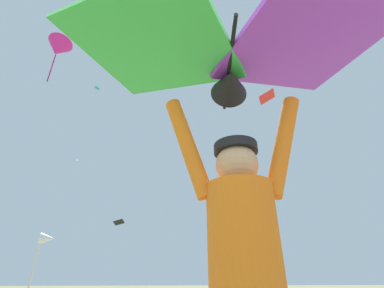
{
  "coord_description": "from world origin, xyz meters",
  "views": [
    {
      "loc": [
        -0.22,
        -0.93,
        0.94
      ],
      "look_at": [
        0.19,
        2.24,
        2.59
      ],
      "focal_mm": 24.71,
      "sensor_mm": 36.0,
      "label": 1
    }
  ],
  "objects_px": {
    "kite_flyer_person": "(247,281)",
    "distant_kite_green_low_left": "(77,160)",
    "held_stunt_kite": "(230,52)",
    "marker_flag": "(45,245)",
    "distant_kite_black_high_right": "(119,222)",
    "distant_kite_teal_high_left": "(97,88)",
    "distant_kite_magenta_low_right": "(58,48)",
    "distant_kite_red_mid_left": "(266,96)"
  },
  "relations": [
    {
      "from": "kite_flyer_person",
      "to": "distant_kite_green_low_left",
      "type": "height_order",
      "value": "distant_kite_green_low_left"
    },
    {
      "from": "held_stunt_kite",
      "to": "marker_flag",
      "type": "relative_size",
      "value": 1.18
    },
    {
      "from": "kite_flyer_person",
      "to": "distant_kite_black_high_right",
      "type": "height_order",
      "value": "distant_kite_black_high_right"
    },
    {
      "from": "kite_flyer_person",
      "to": "held_stunt_kite",
      "type": "height_order",
      "value": "held_stunt_kite"
    },
    {
      "from": "held_stunt_kite",
      "to": "distant_kite_teal_high_left",
      "type": "bearing_deg",
      "value": 108.93
    },
    {
      "from": "kite_flyer_person",
      "to": "distant_kite_magenta_low_right",
      "type": "bearing_deg",
      "value": 123.17
    },
    {
      "from": "kite_flyer_person",
      "to": "marker_flag",
      "type": "xyz_separation_m",
      "value": [
        -2.75,
        5.05,
        0.68
      ]
    },
    {
      "from": "kite_flyer_person",
      "to": "distant_kite_black_high_right",
      "type": "xyz_separation_m",
      "value": [
        -3.17,
        18.85,
        3.78
      ]
    },
    {
      "from": "kite_flyer_person",
      "to": "distant_kite_magenta_low_right",
      "type": "distance_m",
      "value": 14.33
    },
    {
      "from": "distant_kite_red_mid_left",
      "to": "distant_kite_black_high_right",
      "type": "bearing_deg",
      "value": 131.19
    },
    {
      "from": "kite_flyer_person",
      "to": "distant_kite_teal_high_left",
      "type": "height_order",
      "value": "distant_kite_teal_high_left"
    },
    {
      "from": "distant_kite_red_mid_left",
      "to": "distant_kite_magenta_low_right",
      "type": "height_order",
      "value": "distant_kite_magenta_low_right"
    },
    {
      "from": "held_stunt_kite",
      "to": "distant_kite_red_mid_left",
      "type": "height_order",
      "value": "distant_kite_red_mid_left"
    },
    {
      "from": "kite_flyer_person",
      "to": "distant_kite_magenta_low_right",
      "type": "xyz_separation_m",
      "value": [
        -5.65,
        8.64,
        9.94
      ]
    },
    {
      "from": "distant_kite_teal_high_left",
      "to": "distant_kite_magenta_low_right",
      "type": "xyz_separation_m",
      "value": [
        1.73,
        -12.72,
        -7.76
      ]
    },
    {
      "from": "distant_kite_red_mid_left",
      "to": "distant_kite_black_high_right",
      "type": "distance_m",
      "value": 13.38
    },
    {
      "from": "held_stunt_kite",
      "to": "distant_kite_teal_high_left",
      "type": "xyz_separation_m",
      "value": [
        -7.36,
        21.47,
        16.41
      ]
    },
    {
      "from": "distant_kite_teal_high_left",
      "to": "marker_flag",
      "type": "height_order",
      "value": "distant_kite_teal_high_left"
    },
    {
      "from": "distant_kite_teal_high_left",
      "to": "marker_flag",
      "type": "distance_m",
      "value": 24.03
    },
    {
      "from": "distant_kite_teal_high_left",
      "to": "marker_flag",
      "type": "bearing_deg",
      "value": -74.17
    },
    {
      "from": "distant_kite_green_low_left",
      "to": "distant_kite_red_mid_left",
      "type": "xyz_separation_m",
      "value": [
        17.13,
        -25.04,
        -6.28
      ]
    },
    {
      "from": "kite_flyer_person",
      "to": "distant_kite_black_high_right",
      "type": "distance_m",
      "value": 19.49
    },
    {
      "from": "distant_kite_teal_high_left",
      "to": "distant_kite_magenta_low_right",
      "type": "height_order",
      "value": "distant_kite_teal_high_left"
    },
    {
      "from": "distant_kite_teal_high_left",
      "to": "distant_kite_black_high_right",
      "type": "xyz_separation_m",
      "value": [
        4.2,
        -2.52,
        -13.93
      ]
    },
    {
      "from": "distant_kite_black_high_right",
      "to": "marker_flag",
      "type": "height_order",
      "value": "distant_kite_black_high_right"
    },
    {
      "from": "kite_flyer_person",
      "to": "distant_kite_magenta_low_right",
      "type": "relative_size",
      "value": 0.75
    },
    {
      "from": "held_stunt_kite",
      "to": "distant_kite_red_mid_left",
      "type": "relative_size",
      "value": 2.03
    },
    {
      "from": "held_stunt_kite",
      "to": "distant_kite_black_high_right",
      "type": "bearing_deg",
      "value": 99.46
    },
    {
      "from": "distant_kite_teal_high_left",
      "to": "kite_flyer_person",
      "type": "bearing_deg",
      "value": -70.95
    },
    {
      "from": "distant_kite_magenta_low_right",
      "to": "marker_flag",
      "type": "relative_size",
      "value": 1.38
    },
    {
      "from": "distant_kite_green_low_left",
      "to": "distant_kite_magenta_low_right",
      "type": "height_order",
      "value": "distant_kite_green_low_left"
    },
    {
      "from": "kite_flyer_person",
      "to": "held_stunt_kite",
      "type": "relative_size",
      "value": 0.87
    },
    {
      "from": "distant_kite_green_low_left",
      "to": "distant_kite_black_high_right",
      "type": "xyz_separation_m",
      "value": [
        8.96,
        -15.7,
        -11.28
      ]
    },
    {
      "from": "distant_kite_red_mid_left",
      "to": "marker_flag",
      "type": "distance_m",
      "value": 12.06
    },
    {
      "from": "distant_kite_teal_high_left",
      "to": "distant_kite_black_high_right",
      "type": "height_order",
      "value": "distant_kite_teal_high_left"
    },
    {
      "from": "marker_flag",
      "to": "kite_flyer_person",
      "type": "bearing_deg",
      "value": -61.42
    },
    {
      "from": "distant_kite_green_low_left",
      "to": "distant_kite_teal_high_left",
      "type": "xyz_separation_m",
      "value": [
        4.75,
        -13.18,
        2.65
      ]
    },
    {
      "from": "distant_kite_red_mid_left",
      "to": "distant_kite_black_high_right",
      "type": "xyz_separation_m",
      "value": [
        -8.18,
        9.34,
        -5.0
      ]
    },
    {
      "from": "kite_flyer_person",
      "to": "distant_kite_black_high_right",
      "type": "bearing_deg",
      "value": 99.56
    },
    {
      "from": "held_stunt_kite",
      "to": "distant_kite_red_mid_left",
      "type": "bearing_deg",
      "value": 62.43
    },
    {
      "from": "kite_flyer_person",
      "to": "marker_flag",
      "type": "distance_m",
      "value": 5.79
    },
    {
      "from": "distant_kite_magenta_low_right",
      "to": "distant_kite_red_mid_left",
      "type": "bearing_deg",
      "value": 4.64
    }
  ]
}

